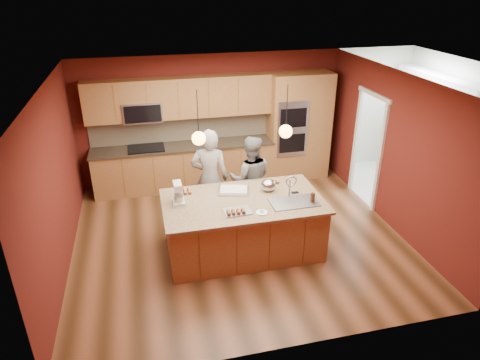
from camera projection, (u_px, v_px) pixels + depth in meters
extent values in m
plane|color=#452A15|center=(239.00, 237.00, 7.39)|extent=(5.50, 5.50, 0.00)
plane|color=white|center=(238.00, 81.00, 6.23)|extent=(5.50, 5.50, 0.00)
plane|color=#561812|center=(211.00, 119.00, 9.00)|extent=(5.50, 0.00, 5.50)
plane|color=#561812|center=(291.00, 256.00, 4.62)|extent=(5.50, 0.00, 5.50)
plane|color=#561812|center=(55.00, 183.00, 6.23)|extent=(0.00, 5.00, 5.00)
plane|color=#561812|center=(393.00, 151.00, 7.39)|extent=(0.00, 5.00, 5.00)
cube|color=#965333|center=(185.00, 167.00, 8.99)|extent=(3.70, 0.60, 0.90)
cube|color=#2C211B|center=(183.00, 146.00, 8.78)|extent=(3.74, 0.64, 0.04)
cube|color=beige|center=(181.00, 128.00, 8.91)|extent=(3.70, 0.03, 0.56)
cube|color=#965333|center=(180.00, 98.00, 8.47)|extent=(3.70, 0.36, 0.80)
cube|color=black|center=(146.00, 148.00, 8.60)|extent=(0.72, 0.52, 0.03)
cube|color=#9D9FA5|center=(142.00, 111.00, 8.39)|extent=(0.76, 0.40, 0.40)
cube|color=#965333|center=(288.00, 127.00, 9.16)|extent=(0.80, 0.60, 2.30)
cube|color=#9D9FA5|center=(292.00, 129.00, 8.88)|extent=(0.66, 0.04, 1.20)
cube|color=#965333|center=(316.00, 125.00, 9.30)|extent=(0.50, 0.60, 2.30)
plane|color=beige|center=(390.00, 185.00, 9.21)|extent=(2.60, 2.60, 0.00)
plane|color=beige|center=(440.00, 122.00, 8.81)|extent=(0.00, 2.70, 2.70)
cube|color=white|center=(437.00, 94.00, 8.51)|extent=(0.35, 2.40, 0.75)
cylinder|color=black|center=(198.00, 115.00, 5.91)|extent=(0.01, 0.01, 0.70)
sphere|color=#FFBA50|center=(199.00, 138.00, 6.07)|extent=(0.20, 0.20, 0.20)
cylinder|color=black|center=(287.00, 108.00, 6.19)|extent=(0.01, 0.01, 0.70)
sphere|color=#FFBA50|center=(286.00, 131.00, 6.34)|extent=(0.20, 0.20, 0.20)
cube|color=#965333|center=(243.00, 226.00, 6.88)|extent=(2.40, 1.30, 0.88)
cube|color=tan|center=(243.00, 201.00, 6.68)|extent=(2.50, 1.40, 0.04)
cube|color=#9D9FA5|center=(294.00, 207.00, 6.64)|extent=(0.72, 0.42, 0.18)
imported|color=black|center=(210.00, 178.00, 7.44)|extent=(0.75, 0.59, 1.80)
imported|color=gray|center=(250.00, 179.00, 7.63)|extent=(0.88, 0.75, 1.61)
cube|color=silver|center=(179.00, 202.00, 6.55)|extent=(0.19, 0.24, 0.06)
cube|color=silver|center=(177.00, 191.00, 6.58)|extent=(0.09, 0.07, 0.24)
cube|color=silver|center=(177.00, 186.00, 6.45)|extent=(0.12, 0.24, 0.09)
cylinder|color=#B7BBBE|center=(179.00, 200.00, 6.49)|extent=(0.14, 0.14, 0.13)
cube|color=silver|center=(234.00, 191.00, 6.94)|extent=(0.57, 0.48, 0.03)
cube|color=silver|center=(234.00, 189.00, 6.93)|extent=(0.49, 0.40, 0.02)
cube|color=#9D9FA5|center=(237.00, 211.00, 6.33)|extent=(0.41, 0.31, 0.02)
ellipsoid|color=#B7BBBE|center=(268.00, 185.00, 6.93)|extent=(0.25, 0.25, 0.21)
cylinder|color=white|center=(262.00, 212.00, 6.31)|extent=(0.17, 0.17, 0.01)
cylinder|color=#3A1F12|center=(313.00, 198.00, 6.60)|extent=(0.07, 0.07, 0.15)
cube|color=black|center=(295.00, 192.00, 6.90)|extent=(0.12, 0.07, 0.01)
cube|color=silver|center=(425.00, 165.00, 8.83)|extent=(0.77, 0.79, 1.09)
cube|color=silver|center=(408.00, 153.00, 9.43)|extent=(0.80, 0.82, 1.09)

